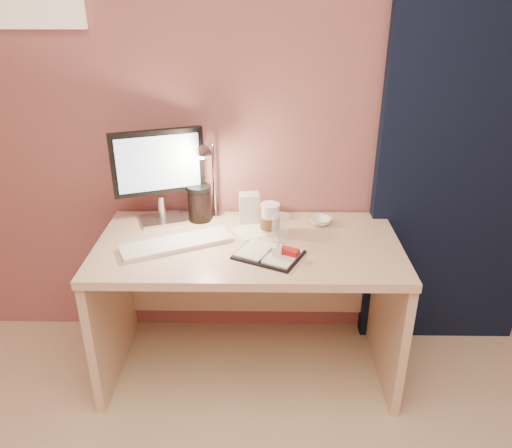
{
  "coord_description": "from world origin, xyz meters",
  "views": [
    {
      "loc": [
        0.07,
        -0.65,
        1.79
      ],
      "look_at": [
        0.04,
        1.33,
        0.85
      ],
      "focal_mm": 35.0,
      "sensor_mm": 36.0,
      "label": 1
    }
  ],
  "objects_px": {
    "lotion_bottle": "(277,249)",
    "desk_lamp": "(216,175)",
    "desk": "(249,276)",
    "planner": "(270,254)",
    "coffee_cup": "(270,220)",
    "clear_cup": "(281,229)",
    "monitor": "(158,168)",
    "product_box": "(249,208)",
    "bowl": "(320,221)",
    "dark_jar": "(200,205)",
    "keyboard": "(176,243)"
  },
  "relations": [
    {
      "from": "planner",
      "to": "coffee_cup",
      "type": "xyz_separation_m",
      "value": [
        0.0,
        0.22,
        0.06
      ]
    },
    {
      "from": "monitor",
      "to": "dark_jar",
      "type": "bearing_deg",
      "value": -14.36
    },
    {
      "from": "lotion_bottle",
      "to": "product_box",
      "type": "xyz_separation_m",
      "value": [
        -0.13,
        0.38,
        0.03
      ]
    },
    {
      "from": "desk_lamp",
      "to": "planner",
      "type": "bearing_deg",
      "value": -39.6
    },
    {
      "from": "keyboard",
      "to": "dark_jar",
      "type": "bearing_deg",
      "value": 49.22
    },
    {
      "from": "dark_jar",
      "to": "product_box",
      "type": "height_order",
      "value": "dark_jar"
    },
    {
      "from": "coffee_cup",
      "to": "product_box",
      "type": "bearing_deg",
      "value": 126.84
    },
    {
      "from": "desk",
      "to": "monitor",
      "type": "height_order",
      "value": "monitor"
    },
    {
      "from": "planner",
      "to": "clear_cup",
      "type": "xyz_separation_m",
      "value": [
        0.05,
        0.13,
        0.06
      ]
    },
    {
      "from": "coffee_cup",
      "to": "lotion_bottle",
      "type": "height_order",
      "value": "coffee_cup"
    },
    {
      "from": "desk",
      "to": "planner",
      "type": "relative_size",
      "value": 4.15
    },
    {
      "from": "dark_jar",
      "to": "planner",
      "type": "bearing_deg",
      "value": -46.84
    },
    {
      "from": "bowl",
      "to": "product_box",
      "type": "relative_size",
      "value": 0.76
    },
    {
      "from": "planner",
      "to": "product_box",
      "type": "relative_size",
      "value": 2.3
    },
    {
      "from": "bowl",
      "to": "lotion_bottle",
      "type": "height_order",
      "value": "lotion_bottle"
    },
    {
      "from": "desk",
      "to": "planner",
      "type": "height_order",
      "value": "planner"
    },
    {
      "from": "product_box",
      "to": "desk_lamp",
      "type": "relative_size",
      "value": 0.35
    },
    {
      "from": "clear_cup",
      "to": "product_box",
      "type": "xyz_separation_m",
      "value": [
        -0.15,
        0.23,
        0.0
      ]
    },
    {
      "from": "clear_cup",
      "to": "monitor",
      "type": "bearing_deg",
      "value": 159.1
    },
    {
      "from": "keyboard",
      "to": "desk",
      "type": "bearing_deg",
      "value": -7.69
    },
    {
      "from": "monitor",
      "to": "desk_lamp",
      "type": "height_order",
      "value": "monitor"
    },
    {
      "from": "desk",
      "to": "monitor",
      "type": "xyz_separation_m",
      "value": [
        -0.44,
        0.16,
        0.51
      ]
    },
    {
      "from": "lotion_bottle",
      "to": "dark_jar",
      "type": "height_order",
      "value": "dark_jar"
    },
    {
      "from": "planner",
      "to": "desk",
      "type": "bearing_deg",
      "value": 143.35
    },
    {
      "from": "desk",
      "to": "coffee_cup",
      "type": "distance_m",
      "value": 0.31
    },
    {
      "from": "monitor",
      "to": "desk_lamp",
      "type": "distance_m",
      "value": 0.28
    },
    {
      "from": "coffee_cup",
      "to": "desk",
      "type": "bearing_deg",
      "value": -164.83
    },
    {
      "from": "clear_cup",
      "to": "keyboard",
      "type": "bearing_deg",
      "value": -175.38
    },
    {
      "from": "monitor",
      "to": "planner",
      "type": "height_order",
      "value": "monitor"
    },
    {
      "from": "product_box",
      "to": "keyboard",
      "type": "bearing_deg",
      "value": -147.39
    },
    {
      "from": "lotion_bottle",
      "to": "planner",
      "type": "bearing_deg",
      "value": 143.33
    },
    {
      "from": "keyboard",
      "to": "product_box",
      "type": "xyz_separation_m",
      "value": [
        0.33,
        0.27,
        0.06
      ]
    },
    {
      "from": "desk",
      "to": "planner",
      "type": "distance_m",
      "value": 0.32
    },
    {
      "from": "lotion_bottle",
      "to": "desk_lamp",
      "type": "relative_size",
      "value": 0.22
    },
    {
      "from": "bowl",
      "to": "dark_jar",
      "type": "relative_size",
      "value": 0.68
    },
    {
      "from": "product_box",
      "to": "desk",
      "type": "bearing_deg",
      "value": -96.53
    },
    {
      "from": "keyboard",
      "to": "dark_jar",
      "type": "height_order",
      "value": "dark_jar"
    },
    {
      "from": "lotion_bottle",
      "to": "desk_lamp",
      "type": "xyz_separation_m",
      "value": [
        -0.28,
        0.34,
        0.21
      ]
    },
    {
      "from": "desk",
      "to": "lotion_bottle",
      "type": "xyz_separation_m",
      "value": [
        0.13,
        -0.22,
        0.27
      ]
    },
    {
      "from": "monitor",
      "to": "bowl",
      "type": "xyz_separation_m",
      "value": [
        0.79,
        -0.03,
        -0.26
      ]
    },
    {
      "from": "dark_jar",
      "to": "product_box",
      "type": "xyz_separation_m",
      "value": [
        0.25,
        -0.01,
        -0.01
      ]
    },
    {
      "from": "desk",
      "to": "keyboard",
      "type": "bearing_deg",
      "value": -162.22
    },
    {
      "from": "desk",
      "to": "lotion_bottle",
      "type": "relative_size",
      "value": 15.56
    },
    {
      "from": "monitor",
      "to": "clear_cup",
      "type": "relative_size",
      "value": 3.39
    },
    {
      "from": "coffee_cup",
      "to": "clear_cup",
      "type": "xyz_separation_m",
      "value": [
        0.05,
        -0.09,
        -0.0
      ]
    },
    {
      "from": "keyboard",
      "to": "product_box",
      "type": "distance_m",
      "value": 0.43
    },
    {
      "from": "product_box",
      "to": "desk_lamp",
      "type": "bearing_deg",
      "value": -173.2
    },
    {
      "from": "monitor",
      "to": "clear_cup",
      "type": "height_order",
      "value": "monitor"
    },
    {
      "from": "planner",
      "to": "coffee_cup",
      "type": "distance_m",
      "value": 0.23
    },
    {
      "from": "monitor",
      "to": "coffee_cup",
      "type": "distance_m",
      "value": 0.59
    }
  ]
}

